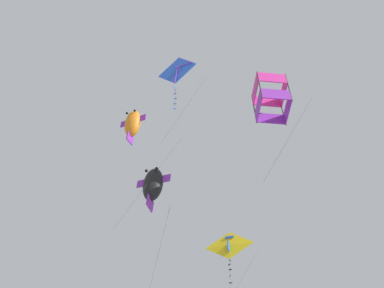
# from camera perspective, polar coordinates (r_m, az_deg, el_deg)

# --- Properties ---
(kite_delta_far_centre) EXTENTS (2.04, 2.39, 4.84)m
(kite_delta_far_centre) POSITION_cam_1_polar(r_m,az_deg,el_deg) (37.65, 3.17, -8.58)
(kite_delta_far_centre) COLOR yellow
(kite_box_upper_right) EXTENTS (2.91, 2.67, 7.37)m
(kite_box_upper_right) POSITION_cam_1_polar(r_m,az_deg,el_deg) (33.32, 6.72, 3.87)
(kite_box_upper_right) COLOR #DB2D93
(kite_fish_low_drifter) EXTENTS (3.55, 3.28, 8.94)m
(kite_fish_low_drifter) POSITION_cam_1_polar(r_m,az_deg,el_deg) (36.57, -5.04, 1.71)
(kite_fish_low_drifter) COLOR orange
(kite_diamond_highest) EXTENTS (2.75, 2.58, 7.97)m
(kite_diamond_highest) POSITION_cam_1_polar(r_m,az_deg,el_deg) (38.82, -1.26, 6.23)
(kite_diamond_highest) COLOR blue
(kite_fish_near_right) EXTENTS (2.03, 1.64, 8.12)m
(kite_fish_near_right) POSITION_cam_1_polar(r_m,az_deg,el_deg) (32.74, -3.32, -3.46)
(kite_fish_near_right) COLOR black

